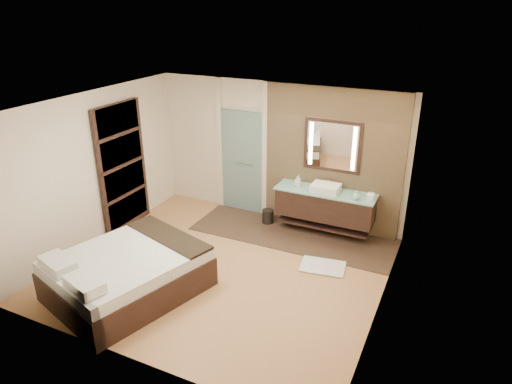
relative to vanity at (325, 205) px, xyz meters
The scene contains 15 objects.
floor 2.29m from the vanity, 119.83° to the right, with size 5.00×5.00×0.00m, color #AE7449.
tile_strip 0.83m from the vanity, 147.54° to the right, with size 3.80×1.30×0.01m, color #37261E.
stone_wall 0.82m from the vanity, 90.00° to the left, with size 2.60×0.08×2.70m, color tan.
vanity is the anchor object (origin of this frame).
mirror_unit 1.10m from the vanity, 90.00° to the left, with size 1.06×0.04×0.96m.
frosted_door 1.95m from the vanity, behind, with size 1.10×0.12×2.70m.
shoji_partition 3.82m from the vanity, 159.50° to the right, with size 0.06×1.20×2.40m.
bed 3.72m from the vanity, 124.01° to the right, with size 2.20×2.47×0.80m.
bath_mat 1.35m from the vanity, 72.81° to the right, with size 0.72×0.50×0.02m, color silver.
waste_bin 1.20m from the vanity, behind, with size 0.22×0.22×0.28m, color black.
tissue_box 0.89m from the vanity, ahead, with size 0.12×0.12×0.10m, color white.
soap_bottle_a 0.66m from the vanity, behind, with size 0.09×0.09×0.23m, color silver.
soap_bottle_b 0.67m from the vanity, behind, with size 0.09×0.09×0.19m, color #B2B2B2.
soap_bottle_c 0.71m from the vanity, 14.24° to the right, with size 0.13×0.13×0.16m, color #A7D3CC.
cup 0.88m from the vanity, ahead, with size 0.13×0.13×0.11m, color white.
Camera 1 is at (3.21, -5.55, 4.10)m, focal length 32.00 mm.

